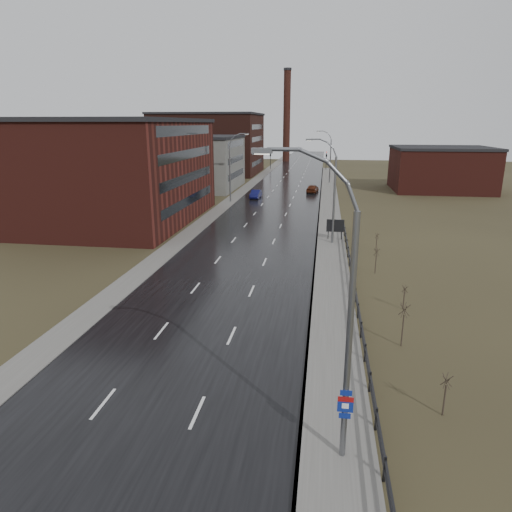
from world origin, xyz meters
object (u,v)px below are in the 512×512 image
(car_near, at_px, (256,194))
(car_far, at_px, (313,189))
(streetlight_main, at_px, (341,318))
(billboard, at_px, (335,226))

(car_near, relative_size, car_far, 0.94)
(car_far, bearing_deg, streetlight_main, 100.11)
(billboard, bearing_deg, car_near, 114.95)
(streetlight_main, distance_m, billboard, 35.84)
(car_near, xyz_separation_m, car_far, (9.78, 8.32, 0.07))
(streetlight_main, xyz_separation_m, car_far, (-2.97, 72.65, -5.26))
(billboard, relative_size, car_far, 0.53)
(car_near, height_order, car_far, car_far)
(car_near, bearing_deg, car_far, 42.50)
(streetlight_main, relative_size, car_near, 2.73)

